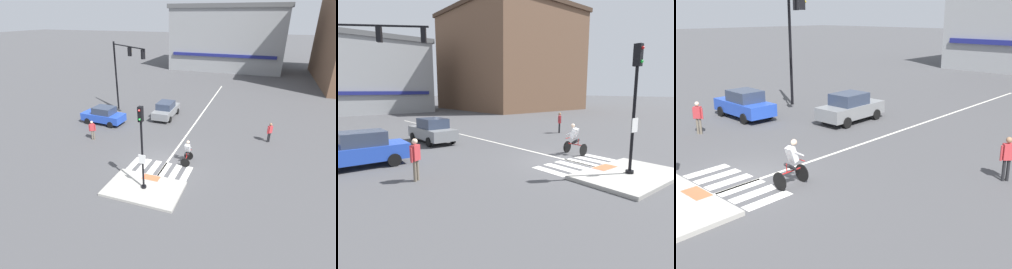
# 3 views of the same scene
# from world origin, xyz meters

# --- Properties ---
(ground_plane) EXTENTS (300.00, 300.00, 0.00)m
(ground_plane) POSITION_xyz_m (0.00, 0.00, 0.00)
(ground_plane) COLOR #474749
(tactile_pad_front) EXTENTS (1.10, 0.60, 0.01)m
(tactile_pad_front) POSITION_xyz_m (0.00, -1.90, 0.15)
(tactile_pad_front) COLOR #DB5B38
(tactile_pad_front) RESTS_ON traffic_island
(crosswalk_stripe_a) EXTENTS (0.44, 1.80, 0.01)m
(crosswalk_stripe_a) POSITION_xyz_m (-1.93, -0.44, 0.00)
(crosswalk_stripe_a) COLOR silver
(crosswalk_stripe_a) RESTS_ON ground
(crosswalk_stripe_b) EXTENTS (0.44, 1.80, 0.01)m
(crosswalk_stripe_b) POSITION_xyz_m (-1.16, -0.44, 0.00)
(crosswalk_stripe_b) COLOR silver
(crosswalk_stripe_b) RESTS_ON ground
(crosswalk_stripe_c) EXTENTS (0.44, 1.80, 0.01)m
(crosswalk_stripe_c) POSITION_xyz_m (-0.39, -0.44, 0.00)
(crosswalk_stripe_c) COLOR silver
(crosswalk_stripe_c) RESTS_ON ground
(crosswalk_stripe_d) EXTENTS (0.44, 1.80, 0.01)m
(crosswalk_stripe_d) POSITION_xyz_m (0.39, -0.44, 0.00)
(crosswalk_stripe_d) COLOR silver
(crosswalk_stripe_d) RESTS_ON ground
(crosswalk_stripe_e) EXTENTS (0.44, 1.80, 0.01)m
(crosswalk_stripe_e) POSITION_xyz_m (1.16, -0.44, 0.00)
(crosswalk_stripe_e) COLOR silver
(crosswalk_stripe_e) RESTS_ON ground
(crosswalk_stripe_f) EXTENTS (0.44, 1.80, 0.01)m
(crosswalk_stripe_f) POSITION_xyz_m (1.93, -0.44, 0.00)
(crosswalk_stripe_f) COLOR silver
(crosswalk_stripe_f) RESTS_ON ground
(lane_centre_line) EXTENTS (0.14, 28.00, 0.01)m
(lane_centre_line) POSITION_xyz_m (0.21, 10.00, 0.00)
(lane_centre_line) COLOR silver
(lane_centre_line) RESTS_ON ground
(traffic_light_mast) EXTENTS (5.01, 3.32, 7.15)m
(traffic_light_mast) POSITION_xyz_m (-7.47, 8.86, 4.98)
(traffic_light_mast) COLOR black
(traffic_light_mast) RESTS_ON ground
(car_grey_westbound_far) EXTENTS (1.90, 4.13, 1.64)m
(car_grey_westbound_far) POSITION_xyz_m (-3.03, 9.08, 0.81)
(car_grey_westbound_far) COLOR slate
(car_grey_westbound_far) RESTS_ON ground
(car_blue_cross_left) EXTENTS (4.17, 1.98, 1.64)m
(car_blue_cross_left) POSITION_xyz_m (-8.11, 5.52, 0.81)
(car_blue_cross_left) COLOR #2347B7
(car_blue_cross_left) RESTS_ON ground
(cyclist) EXTENTS (0.70, 1.11, 1.68)m
(cyclist) POSITION_xyz_m (1.56, 0.92, 0.87)
(cyclist) COLOR black
(cyclist) RESTS_ON ground
(pedestrian_at_curb_left) EXTENTS (0.48, 0.38, 1.67)m
(pedestrian_at_curb_left) POSITION_xyz_m (-6.93, 1.97, 0.98)
(pedestrian_at_curb_left) COLOR #6B6051
(pedestrian_at_curb_left) RESTS_ON ground
(pedestrian_waiting_far_side) EXTENTS (0.41, 0.43, 1.67)m
(pedestrian_waiting_far_side) POSITION_xyz_m (6.92, 6.47, 0.98)
(pedestrian_waiting_far_side) COLOR black
(pedestrian_waiting_far_side) RESTS_ON ground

